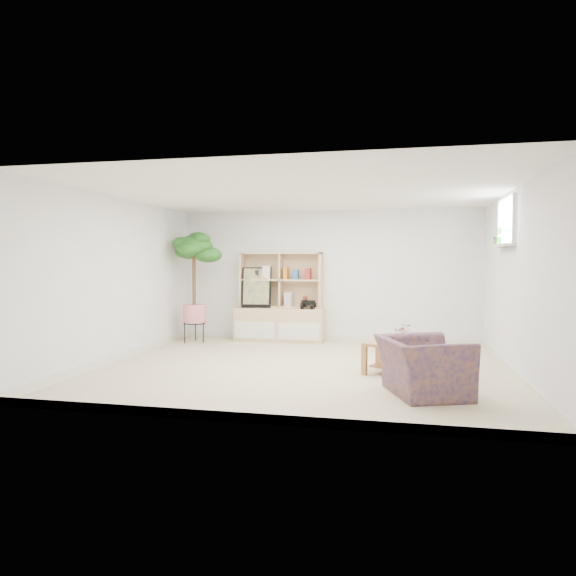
% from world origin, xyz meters
% --- Properties ---
extents(floor, '(5.50, 5.00, 0.01)m').
position_xyz_m(floor, '(0.00, 0.00, 0.00)').
color(floor, beige).
rests_on(floor, ground).
extents(ceiling, '(5.50, 5.00, 0.01)m').
position_xyz_m(ceiling, '(0.00, 0.00, 2.40)').
color(ceiling, white).
rests_on(ceiling, walls).
extents(walls, '(5.51, 5.01, 2.40)m').
position_xyz_m(walls, '(0.00, 0.00, 1.20)').
color(walls, white).
rests_on(walls, floor).
extents(baseboard, '(5.50, 5.00, 0.10)m').
position_xyz_m(baseboard, '(0.00, 0.00, 0.05)').
color(baseboard, silver).
rests_on(baseboard, floor).
extents(window, '(0.10, 0.98, 0.68)m').
position_xyz_m(window, '(2.73, 0.60, 2.00)').
color(window, '#CDDEFF').
rests_on(window, walls).
extents(window_sill, '(0.14, 1.00, 0.04)m').
position_xyz_m(window_sill, '(2.67, 0.60, 1.68)').
color(window_sill, silver).
rests_on(window_sill, walls).
extents(storage_unit, '(1.63, 0.55, 1.63)m').
position_xyz_m(storage_unit, '(-0.83, 2.24, 0.82)').
color(storage_unit, tan).
rests_on(storage_unit, floor).
extents(poster, '(0.55, 0.18, 0.75)m').
position_xyz_m(poster, '(-1.26, 2.21, 0.98)').
color(poster, yellow).
rests_on(poster, storage_unit).
extents(toy_truck, '(0.35, 0.25, 0.18)m').
position_xyz_m(toy_truck, '(-0.28, 2.16, 0.70)').
color(toy_truck, black).
rests_on(toy_truck, storage_unit).
extents(coffee_table, '(1.14, 0.86, 0.41)m').
position_xyz_m(coffee_table, '(1.40, -0.20, 0.21)').
color(coffee_table, brown).
rests_on(coffee_table, floor).
extents(table_plant, '(0.24, 0.21, 0.26)m').
position_xyz_m(table_plant, '(1.35, -0.19, 0.54)').
color(table_plant, '#18621B').
rests_on(table_plant, coffee_table).
extents(floor_tree, '(0.88, 0.88, 2.01)m').
position_xyz_m(floor_tree, '(-2.30, 1.76, 1.00)').
color(floor_tree, '#144015').
rests_on(floor_tree, floor).
extents(armchair, '(1.12, 1.19, 0.71)m').
position_xyz_m(armchair, '(1.56, -1.13, 0.36)').
color(armchair, navy).
rests_on(armchair, floor).
extents(sill_plant, '(0.15, 0.13, 0.25)m').
position_xyz_m(sill_plant, '(2.67, 0.82, 1.82)').
color(sill_plant, '#144015').
rests_on(sill_plant, window_sill).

